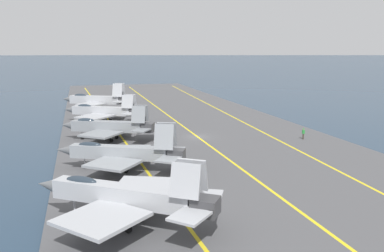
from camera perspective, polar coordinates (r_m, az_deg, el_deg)
name	(u,v)px	position (r m, az deg, el deg)	size (l,w,h in m)	color
ground_plane	(197,139)	(68.80, 0.78, -1.85)	(2000.00, 2000.00, 0.00)	#23384C
carrier_deck	(198,138)	(68.76, 0.78, -1.69)	(212.84, 44.69, 0.40)	#4C4C4F
deck_stripe_foul_line	(264,133)	(73.06, 10.07, -0.95)	(191.56, 0.36, 0.01)	yellow
deck_stripe_centerline	(198,137)	(68.71, 0.78, -1.52)	(191.56, 0.36, 0.01)	yellow
deck_stripe_edge_line	(124,141)	(66.40, -9.46, -2.11)	(191.56, 0.36, 0.01)	yellow
parked_jet_nearest	(125,196)	(34.58, -9.34, -9.63)	(13.96, 15.91, 6.19)	#A8AAAF
parked_jet_second	(122,152)	(50.25, -9.73, -3.68)	(12.12, 16.18, 6.03)	gray
parked_jet_third	(109,126)	(66.99, -11.59, -0.07)	(12.90, 15.60, 5.84)	gray
parked_jet_fourth	(103,111)	(83.52, -12.33, 2.06)	(14.06, 16.22, 5.82)	#A8AAAF
parked_jet_fifth	(97,100)	(98.69, -13.25, 3.61)	(12.44, 16.40, 6.77)	#A8AAAF
crew_green_vest	(303,133)	(69.13, 15.36, -0.97)	(0.30, 0.41, 1.86)	#383328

